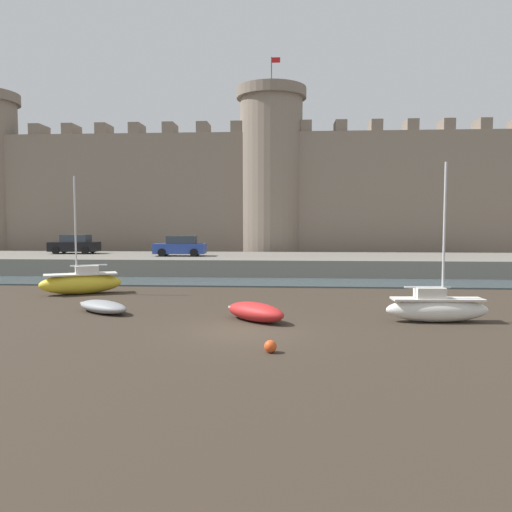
% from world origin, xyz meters
% --- Properties ---
extents(ground_plane, '(160.00, 160.00, 0.00)m').
position_xyz_m(ground_plane, '(0.00, 0.00, 0.00)').
color(ground_plane, '#382D23').
extents(water_channel, '(80.00, 4.50, 0.10)m').
position_xyz_m(water_channel, '(0.00, 14.63, 0.05)').
color(water_channel, '#47565B').
rests_on(water_channel, ground).
extents(quay_road, '(70.36, 10.00, 1.34)m').
position_xyz_m(quay_road, '(0.00, 21.88, 0.67)').
color(quay_road, slate).
rests_on(quay_road, ground).
extents(castle, '(65.18, 6.82, 20.07)m').
position_xyz_m(castle, '(-0.00, 31.24, 7.52)').
color(castle, gray).
rests_on(castle, ground).
extents(sailboat_midflat_right, '(4.24, 1.23, 6.53)m').
position_xyz_m(sailboat_midflat_right, '(7.81, 2.29, 0.61)').
color(sailboat_midflat_right, silver).
rests_on(sailboat_midflat_right, ground).
extents(sailboat_near_channel_right, '(4.60, 3.17, 6.66)m').
position_xyz_m(sailboat_near_channel_right, '(-10.03, 9.02, 0.69)').
color(sailboat_near_channel_right, yellow).
rests_on(sailboat_near_channel_right, ground).
extents(rowboat_foreground_right, '(3.06, 2.90, 0.78)m').
position_xyz_m(rowboat_foreground_right, '(0.35, 1.97, 0.41)').
color(rowboat_foreground_right, red).
rests_on(rowboat_foreground_right, ground).
extents(rowboat_midflat_left, '(3.17, 2.67, 0.56)m').
position_xyz_m(rowboat_midflat_left, '(-6.63, 3.37, 0.30)').
color(rowboat_midflat_left, gray).
rests_on(rowboat_midflat_left, ground).
extents(mooring_buoy_near_channel, '(0.40, 0.40, 0.40)m').
position_xyz_m(mooring_buoy_near_channel, '(1.16, -2.97, 0.20)').
color(mooring_buoy_near_channel, '#E04C1E').
rests_on(mooring_buoy_near_channel, ground).
extents(mooring_buoy_off_centre, '(0.44, 0.44, 0.44)m').
position_xyz_m(mooring_buoy_off_centre, '(8.56, 7.07, 0.22)').
color(mooring_buoy_off_centre, orange).
rests_on(mooring_buoy_off_centre, ground).
extents(car_quay_centre_east, '(4.14, 1.96, 1.62)m').
position_xyz_m(car_quay_centre_east, '(-6.94, 21.05, 2.12)').
color(car_quay_centre_east, '#263F99').
rests_on(car_quay_centre_east, quay_road).
extents(car_quay_centre_west, '(4.14, 1.96, 1.62)m').
position_xyz_m(car_quay_centre_west, '(-16.68, 23.38, 2.12)').
color(car_quay_centre_west, black).
rests_on(car_quay_centre_west, quay_road).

